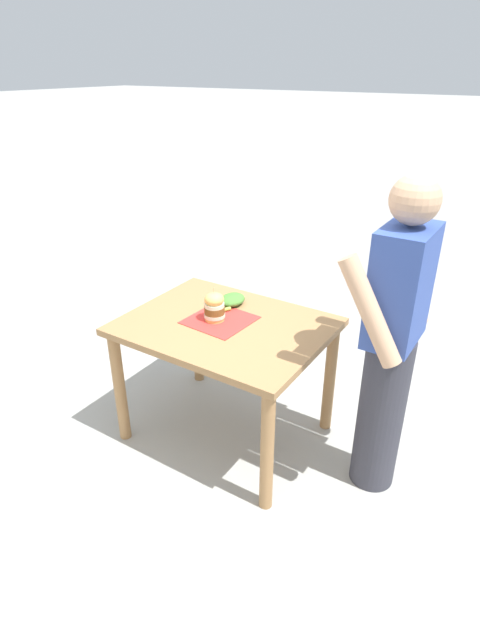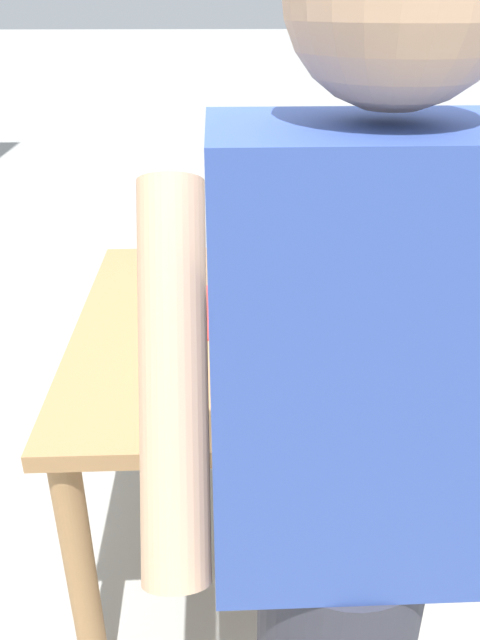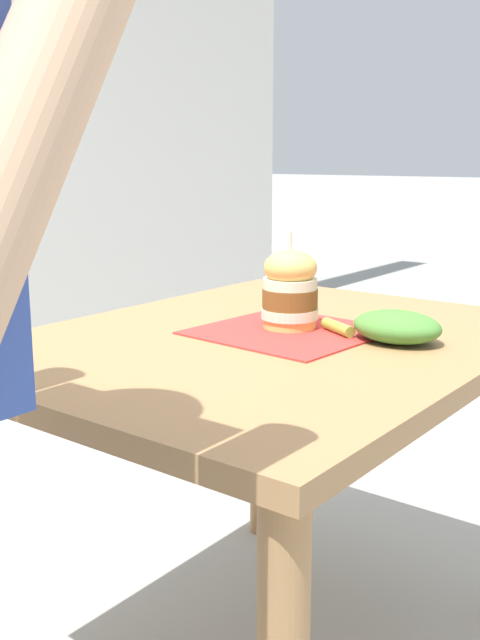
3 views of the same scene
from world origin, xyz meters
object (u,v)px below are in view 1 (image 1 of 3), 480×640
Objects in this scene: sandwich at (215,306)px; pickle_spear at (223,310)px; diner_across_table at (391,342)px; patio_table at (226,342)px; side_salad at (232,300)px.

pickle_spear is (-0.10, -0.02, -0.07)m from sandwich.
sandwich is 2.10× the size of pickle_spear.
diner_across_table is at bearing 96.27° from sandwich.
sandwich is at bearing -83.73° from diner_across_table.
side_salad is (-0.23, -0.11, 0.15)m from patio_table.
patio_table is 0.20m from pickle_spear.
diner_across_table reaches higher than sandwich.
pickle_spear is at bearing -89.79° from diner_across_table.
diner_across_table is (-0.11, 0.98, 0.02)m from sandwich.
patio_table is at bearing 86.10° from sandwich.
patio_table is 0.22m from sandwich.
pickle_spear is at bearing -171.35° from sandwich.
side_salad is 1.02m from diner_across_table.
sandwich reaches higher than patio_table.
sandwich is at bearing -93.90° from patio_table.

